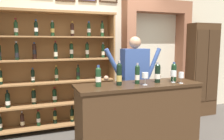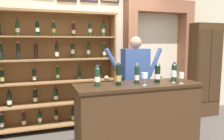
{
  "view_description": "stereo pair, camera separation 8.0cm",
  "coord_description": "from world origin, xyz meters",
  "px_view_note": "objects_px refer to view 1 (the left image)",
  "views": [
    {
      "loc": [
        -1.18,
        -2.69,
        1.59
      ],
      "look_at": [
        -0.06,
        0.36,
        1.17
      ],
      "focal_mm": 35.59,
      "sensor_mm": 36.0,
      "label": 1
    },
    {
      "loc": [
        -1.11,
        -2.72,
        1.59
      ],
      "look_at": [
        -0.06,
        0.36,
        1.17
      ],
      "focal_mm": 35.59,
      "sensor_mm": 36.0,
      "label": 2
    }
  ],
  "objects_px": {
    "tasting_bottle_brunello": "(158,73)",
    "wine_shelf": "(55,69)",
    "tasting_bottle_riserva": "(119,74)",
    "wine_glass_right": "(181,76)",
    "tasting_bottle_rosso": "(174,72)",
    "side_cabinet": "(199,69)",
    "tasting_bottle_bianco": "(137,74)",
    "tasting_counter": "(138,119)",
    "wine_glass_left": "(145,76)",
    "wine_glass_spare": "(173,74)",
    "tasting_bottle_grappa": "(98,77)",
    "shopkeeper": "(135,75)"
  },
  "relations": [
    {
      "from": "wine_glass_right",
      "to": "wine_glass_left",
      "type": "relative_size",
      "value": 0.93
    },
    {
      "from": "tasting_bottle_riserva",
      "to": "wine_glass_right",
      "type": "xyz_separation_m",
      "value": [
        0.86,
        -0.16,
        -0.04
      ]
    },
    {
      "from": "wine_glass_spare",
      "to": "tasting_bottle_riserva",
      "type": "bearing_deg",
      "value": 175.13
    },
    {
      "from": "tasting_counter",
      "to": "shopkeeper",
      "type": "relative_size",
      "value": 1.04
    },
    {
      "from": "tasting_bottle_grappa",
      "to": "tasting_bottle_brunello",
      "type": "bearing_deg",
      "value": -0.7
    },
    {
      "from": "tasting_bottle_bianco",
      "to": "tasting_bottle_rosso",
      "type": "xyz_separation_m",
      "value": [
        0.6,
        0.01,
        0.0
      ]
    },
    {
      "from": "tasting_counter",
      "to": "tasting_bottle_rosso",
      "type": "bearing_deg",
      "value": 1.75
    },
    {
      "from": "wine_glass_right",
      "to": "tasting_bottle_riserva",
      "type": "bearing_deg",
      "value": 169.4
    },
    {
      "from": "tasting_bottle_grappa",
      "to": "tasting_bottle_brunello",
      "type": "height_order",
      "value": "tasting_bottle_brunello"
    },
    {
      "from": "tasting_bottle_rosso",
      "to": "tasting_bottle_brunello",
      "type": "bearing_deg",
      "value": -174.69
    },
    {
      "from": "tasting_counter",
      "to": "tasting_bottle_rosso",
      "type": "xyz_separation_m",
      "value": [
        0.58,
        0.02,
        0.64
      ]
    },
    {
      "from": "tasting_bottle_bianco",
      "to": "wine_shelf",
      "type": "bearing_deg",
      "value": 126.63
    },
    {
      "from": "wine_glass_left",
      "to": "tasting_bottle_bianco",
      "type": "bearing_deg",
      "value": 114.89
    },
    {
      "from": "tasting_counter",
      "to": "wine_glass_right",
      "type": "height_order",
      "value": "wine_glass_right"
    },
    {
      "from": "wine_shelf",
      "to": "side_cabinet",
      "type": "distance_m",
      "value": 3.08
    },
    {
      "from": "wine_glass_right",
      "to": "side_cabinet",
      "type": "bearing_deg",
      "value": 41.67
    },
    {
      "from": "wine_shelf",
      "to": "shopkeeper",
      "type": "relative_size",
      "value": 1.3
    },
    {
      "from": "shopkeeper",
      "to": "side_cabinet",
      "type": "bearing_deg",
      "value": 17.11
    },
    {
      "from": "tasting_bottle_riserva",
      "to": "wine_glass_left",
      "type": "xyz_separation_m",
      "value": [
        0.33,
        -0.1,
        -0.02
      ]
    },
    {
      "from": "side_cabinet",
      "to": "tasting_counter",
      "type": "relative_size",
      "value": 1.13
    },
    {
      "from": "wine_glass_left",
      "to": "wine_shelf",
      "type": "bearing_deg",
      "value": 125.76
    },
    {
      "from": "tasting_bottle_rosso",
      "to": "side_cabinet",
      "type": "bearing_deg",
      "value": 37.64
    },
    {
      "from": "tasting_counter",
      "to": "wine_glass_right",
      "type": "xyz_separation_m",
      "value": [
        0.57,
        -0.17,
        0.61
      ]
    },
    {
      "from": "tasting_bottle_bianco",
      "to": "tasting_counter",
      "type": "bearing_deg",
      "value": -21.55
    },
    {
      "from": "shopkeeper",
      "to": "wine_glass_left",
      "type": "height_order",
      "value": "shopkeeper"
    },
    {
      "from": "wine_shelf",
      "to": "tasting_bottle_bianco",
      "type": "bearing_deg",
      "value": -53.37
    },
    {
      "from": "wine_shelf",
      "to": "wine_glass_spare",
      "type": "height_order",
      "value": "wine_shelf"
    },
    {
      "from": "tasting_bottle_grappa",
      "to": "tasting_bottle_brunello",
      "type": "relative_size",
      "value": 0.95
    },
    {
      "from": "tasting_counter",
      "to": "wine_glass_left",
      "type": "xyz_separation_m",
      "value": [
        0.04,
        -0.11,
        0.63
      ]
    },
    {
      "from": "wine_glass_spare",
      "to": "tasting_bottle_rosso",
      "type": "bearing_deg",
      "value": 52.0
    },
    {
      "from": "side_cabinet",
      "to": "tasting_bottle_rosso",
      "type": "height_order",
      "value": "side_cabinet"
    },
    {
      "from": "tasting_counter",
      "to": "wine_glass_left",
      "type": "distance_m",
      "value": 0.64
    },
    {
      "from": "tasting_bottle_riserva",
      "to": "tasting_bottle_rosso",
      "type": "bearing_deg",
      "value": 1.88
    },
    {
      "from": "tasting_bottle_rosso",
      "to": "wine_glass_right",
      "type": "relative_size",
      "value": 1.76
    },
    {
      "from": "tasting_bottle_grappa",
      "to": "wine_glass_left",
      "type": "height_order",
      "value": "tasting_bottle_grappa"
    },
    {
      "from": "shopkeeper",
      "to": "tasting_bottle_rosso",
      "type": "distance_m",
      "value": 0.69
    },
    {
      "from": "shopkeeper",
      "to": "tasting_bottle_bianco",
      "type": "xyz_separation_m",
      "value": [
        -0.25,
        -0.6,
        0.11
      ]
    },
    {
      "from": "tasting_bottle_bianco",
      "to": "tasting_bottle_brunello",
      "type": "xyz_separation_m",
      "value": [
        0.31,
        -0.02,
        0.0
      ]
    },
    {
      "from": "tasting_bottle_brunello",
      "to": "wine_glass_spare",
      "type": "xyz_separation_m",
      "value": [
        0.22,
        -0.07,
        -0.01
      ]
    },
    {
      "from": "tasting_counter",
      "to": "tasting_bottle_brunello",
      "type": "xyz_separation_m",
      "value": [
        0.29,
        -0.01,
        0.64
      ]
    },
    {
      "from": "side_cabinet",
      "to": "tasting_bottle_brunello",
      "type": "xyz_separation_m",
      "value": [
        -1.79,
        -1.18,
        0.17
      ]
    },
    {
      "from": "tasting_bottle_grappa",
      "to": "wine_glass_left",
      "type": "bearing_deg",
      "value": -10.46
    },
    {
      "from": "tasting_bottle_bianco",
      "to": "tasting_bottle_brunello",
      "type": "bearing_deg",
      "value": -3.14
    },
    {
      "from": "tasting_bottle_grappa",
      "to": "tasting_bottle_riserva",
      "type": "distance_m",
      "value": 0.28
    },
    {
      "from": "tasting_bottle_riserva",
      "to": "tasting_bottle_brunello",
      "type": "distance_m",
      "value": 0.58
    },
    {
      "from": "side_cabinet",
      "to": "wine_shelf",
      "type": "bearing_deg",
      "value": 177.38
    },
    {
      "from": "wine_shelf",
      "to": "wine_glass_spare",
      "type": "xyz_separation_m",
      "value": [
        1.5,
        -1.39,
        0.02
      ]
    },
    {
      "from": "tasting_bottle_brunello",
      "to": "wine_shelf",
      "type": "bearing_deg",
      "value": 134.03
    },
    {
      "from": "tasting_counter",
      "to": "tasting_bottle_bianco",
      "type": "distance_m",
      "value": 0.64
    },
    {
      "from": "tasting_bottle_brunello",
      "to": "wine_glass_left",
      "type": "relative_size",
      "value": 1.7
    }
  ]
}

